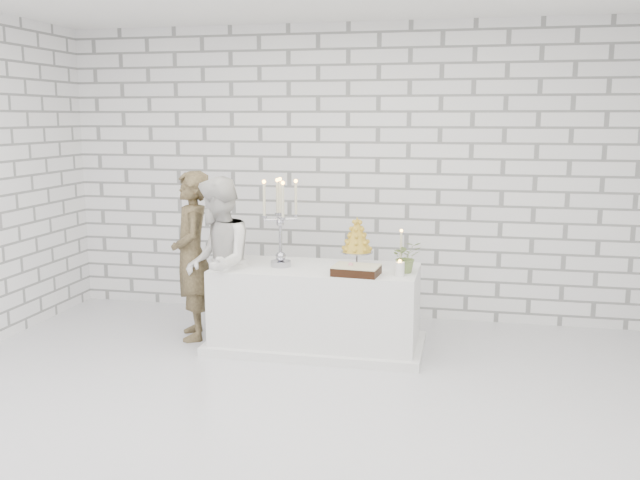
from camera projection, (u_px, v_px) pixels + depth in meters
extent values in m
cube|color=silver|center=(287.00, 407.00, 5.03)|extent=(6.00, 5.00, 0.01)
cube|color=white|center=(347.00, 173.00, 7.18)|extent=(6.00, 0.01, 3.00)
cube|color=white|center=(96.00, 286.00, 2.36)|extent=(6.00, 0.01, 3.00)
cube|color=white|center=(316.00, 308.00, 6.26)|extent=(1.80, 0.80, 0.75)
imported|color=#3A3020|center=(192.00, 256.00, 6.50)|extent=(0.59, 0.68, 1.58)
imported|color=white|center=(218.00, 264.00, 6.21)|extent=(0.78, 0.89, 1.55)
cube|color=black|center=(356.00, 270.00, 5.88)|extent=(0.41, 0.31, 0.08)
cylinder|color=white|center=(400.00, 269.00, 5.83)|extent=(0.08, 0.08, 0.12)
cylinder|color=beige|center=(401.00, 250.00, 6.16)|extent=(0.07, 0.07, 0.32)
imported|color=#4A6B3C|center=(406.00, 257.00, 5.96)|extent=(0.31, 0.29, 0.28)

